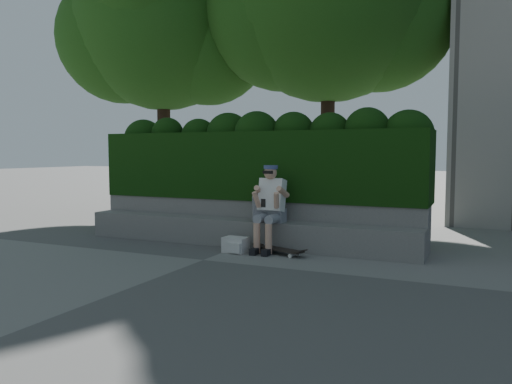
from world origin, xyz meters
The scene contains 9 objects.
ground centered at (0.00, 0.00, 0.00)m, with size 80.00×80.00×0.00m, color slate.
bench_ledge centered at (0.00, 1.25, 0.23)m, with size 6.00×0.45×0.45m, color gray.
planter_wall centered at (0.00, 1.73, 0.38)m, with size 6.00×0.50×0.75m, color gray.
hedge centered at (0.00, 1.95, 1.35)m, with size 6.00×1.00×1.20m, color black.
tree_right centered at (-4.21, 5.07, 5.06)m, with size 4.68×4.68×7.42m.
person centered at (0.62, 1.07, 0.75)m, with size 0.40×0.76×1.38m.
skateboard centered at (0.86, 0.86, 0.07)m, with size 0.87×0.47×0.09m.
backpack_plaid centered at (0.44, 1.15, 0.67)m, with size 0.29×0.16×0.43m, color #A1A0A5.
backpack_ground centered at (0.18, 0.71, 0.12)m, with size 0.38×0.27×0.24m, color silver.
Camera 1 is at (3.73, -6.27, 1.58)m, focal length 35.00 mm.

